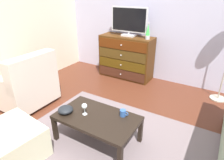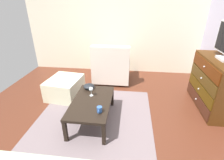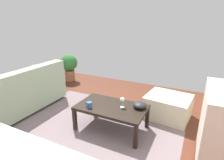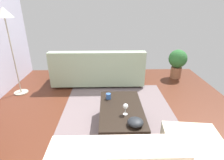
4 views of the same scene
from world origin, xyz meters
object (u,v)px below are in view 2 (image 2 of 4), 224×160
Objects in this scene: armchair at (112,67)px; mug at (99,110)px; wine_glass at (91,89)px; ottoman at (65,87)px; coffee_table at (92,103)px; dresser at (214,84)px; bowl_decorative at (89,86)px.

mug is at bearing 1.61° from armchair.
ottoman is at bearing -128.49° from wine_glass.
ottoman is (-0.98, -0.91, -0.23)m from mug.
mug is 1.81m from armchair.
armchair is 1.20m from ottoman.
coffee_table is 9.00× the size of mug.
coffee_table is 0.23m from wine_glass.
bowl_decorative is (0.27, -2.20, -0.04)m from dresser.
dresser is 2.81m from ottoman.
mug is (0.93, -1.89, -0.04)m from dresser.
coffee_table is 6.54× the size of wine_glass.
mug is at bearing 26.87° from wine_glass.
armchair is (-1.14, 0.26, -0.06)m from bowl_decorative.
coffee_table is 5.31× the size of bowl_decorative.
mug is 0.74m from bowl_decorative.
wine_glass is (-0.16, -0.04, 0.16)m from coffee_table.
ottoman is (-0.55, -0.69, -0.30)m from wine_glass.
armchair reaches higher than bowl_decorative.
ottoman is (0.82, -0.86, -0.17)m from armchair.
ottoman is at bearing -137.14° from mug.
wine_glass reaches higher than mug.
armchair is at bearing -114.18° from dresser.
dresser reaches higher than coffee_table.
dresser is 2.13m from armchair.
coffee_table is 0.42m from bowl_decorative.
dresser reaches higher than mug.
armchair is (-1.53, 0.13, 0.03)m from coffee_table.
mug is (0.43, 0.22, -0.07)m from wine_glass.
bowl_decorative is 0.28× the size of ottoman.
coffee_table is at bearing -4.77° from armchair.
armchair reaches higher than mug.
mug is 0.16× the size of ottoman.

